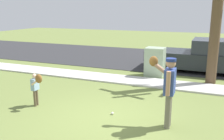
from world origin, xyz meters
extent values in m
plane|color=olive|center=(0.00, 3.50, 0.00)|extent=(48.00, 48.00, 0.00)
cube|color=beige|center=(0.00, 3.60, 0.03)|extent=(36.00, 1.20, 0.06)
cube|color=#2D2D30|center=(0.00, 8.60, 0.01)|extent=(36.00, 6.80, 0.02)
cylinder|color=#6B6656|center=(1.56, -0.03, 0.43)|extent=(0.14, 0.14, 0.85)
cylinder|color=#6B6656|center=(1.56, 0.14, 0.43)|extent=(0.14, 0.14, 0.85)
cube|color=#33478C|center=(1.56, 0.06, 1.16)|extent=(0.24, 0.41, 0.60)
sphere|color=#A87A5B|center=(1.56, 0.06, 1.59)|extent=(0.23, 0.23, 0.23)
cylinder|color=navy|center=(1.56, 0.06, 1.68)|extent=(0.24, 0.24, 0.07)
cylinder|color=#A87A5B|center=(1.57, -0.20, 1.17)|extent=(0.10, 0.10, 0.57)
cylinder|color=#A87A5B|center=(1.30, 0.31, 1.37)|extent=(0.53, 0.11, 0.41)
ellipsoid|color=brown|center=(1.10, 0.30, 1.56)|extent=(0.22, 0.14, 0.26)
cylinder|color=brown|center=(-2.33, 0.03, 0.25)|extent=(0.08, 0.08, 0.49)
cylinder|color=brown|center=(-2.33, -0.06, 0.25)|extent=(0.08, 0.08, 0.49)
cube|color=#8CADC6|center=(-2.33, -0.01, 0.67)|extent=(0.14, 0.24, 0.35)
sphere|color=beige|center=(-2.33, -0.01, 0.92)|extent=(0.13, 0.13, 0.13)
cylinder|color=beige|center=(-2.33, 0.13, 0.68)|extent=(0.06, 0.06, 0.33)
cylinder|color=beige|center=(-2.18, -0.16, 0.79)|extent=(0.30, 0.06, 0.24)
ellipsoid|color=brown|center=(-2.07, -0.16, 0.90)|extent=(0.22, 0.14, 0.26)
sphere|color=white|center=(0.03, 0.23, 0.04)|extent=(0.07, 0.07, 0.07)
cube|color=#9EB293|center=(0.16, 4.77, 0.62)|extent=(0.79, 0.70, 1.23)
cylinder|color=brown|center=(2.44, 4.46, 2.51)|extent=(0.38, 0.38, 5.02)
cube|color=#23282D|center=(2.05, 6.49, 0.55)|extent=(5.20, 1.95, 0.70)
cube|color=#2D333D|center=(2.44, 6.49, 1.20)|extent=(1.82, 1.79, 0.60)
cylinder|color=black|center=(0.44, 5.63, 0.34)|extent=(0.64, 0.22, 0.64)
cylinder|color=black|center=(0.44, 7.36, 0.34)|extent=(0.64, 0.22, 0.64)
camera|label=1|loc=(2.46, -5.73, 2.80)|focal=40.46mm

